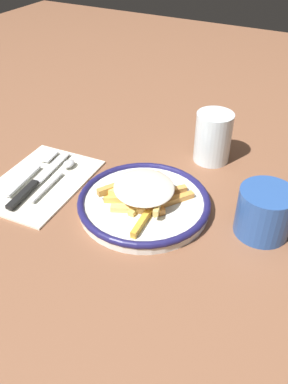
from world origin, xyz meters
name	(u,v)px	position (x,y,z in m)	size (l,w,h in m)	color
ground_plane	(144,209)	(0.00, 0.00, 0.00)	(2.60, 2.60, 0.00)	brown
plate	(144,203)	(0.00, 0.00, 0.01)	(0.25, 0.25, 0.03)	silver
fries_heap	(144,193)	(0.00, 0.00, 0.04)	(0.16, 0.18, 0.04)	#F7B85D
napkin	(41,181)	(-0.22, -0.03, 0.00)	(0.17, 0.24, 0.01)	silver
fork	(33,171)	(-0.25, -0.01, 0.01)	(0.04, 0.18, 0.01)	silver
knife	(35,183)	(-0.22, -0.04, 0.01)	(0.04, 0.21, 0.01)	black
spoon	(60,172)	(-0.20, 0.01, 0.01)	(0.03, 0.15, 0.01)	silver
water_glass	(213,137)	(0.05, 0.22, 0.06)	(0.08, 0.08, 0.11)	silver
coffee_mug	(265,212)	(0.21, 0.04, 0.04)	(0.12, 0.09, 0.09)	#2A5098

